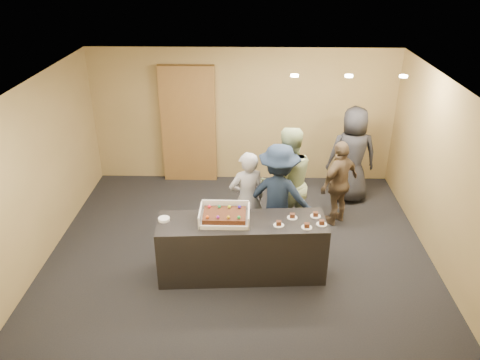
{
  "coord_description": "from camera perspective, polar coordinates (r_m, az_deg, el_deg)",
  "views": [
    {
      "loc": [
        0.17,
        -6.39,
        4.38
      ],
      "look_at": [
        0.0,
        0.0,
        1.18
      ],
      "focal_mm": 35.0,
      "sensor_mm": 36.0,
      "label": 1
    }
  ],
  "objects": [
    {
      "name": "cake_box",
      "position": [
        6.64,
        -1.88,
        -4.57
      ],
      "size": [
        0.7,
        0.48,
        0.21
      ],
      "color": "white",
      "rests_on": "serving_counter"
    },
    {
      "name": "slice_d",
      "position": [
        6.82,
        9.19,
        -4.23
      ],
      "size": [
        0.15,
        0.15,
        0.07
      ],
      "color": "white",
      "rests_on": "serving_counter"
    },
    {
      "name": "slice_b",
      "position": [
        6.74,
        6.39,
        -4.43
      ],
      "size": [
        0.15,
        0.15,
        0.07
      ],
      "color": "white",
      "rests_on": "serving_counter"
    },
    {
      "name": "person_sage_man",
      "position": [
        7.59,
        5.69,
        -0.38
      ],
      "size": [
        1.1,
        0.96,
        1.91
      ],
      "primitive_type": "imported",
      "rotation": [
        0.0,
        0.0,
        3.43
      ],
      "color": "#9AAD7C",
      "rests_on": "floor"
    },
    {
      "name": "sheet_cake",
      "position": [
        6.59,
        -1.9,
        -4.31
      ],
      "size": [
        0.6,
        0.41,
        0.12
      ],
      "color": "#3B1B0D",
      "rests_on": "cake_box"
    },
    {
      "name": "slice_a",
      "position": [
        6.55,
        4.74,
        -5.36
      ],
      "size": [
        0.15,
        0.15,
        0.07
      ],
      "color": "white",
      "rests_on": "serving_counter"
    },
    {
      "name": "person_navy_man",
      "position": [
        7.36,
        4.7,
        -2.01
      ],
      "size": [
        1.25,
        0.9,
        1.74
      ],
      "primitive_type": "imported",
      "rotation": [
        0.0,
        0.0,
        2.9
      ],
      "color": "#172438",
      "rests_on": "floor"
    },
    {
      "name": "slice_c",
      "position": [
        6.55,
        8.14,
        -5.58
      ],
      "size": [
        0.15,
        0.15,
        0.07
      ],
      "color": "white",
      "rests_on": "serving_counter"
    },
    {
      "name": "serving_counter",
      "position": [
        6.88,
        0.22,
        -8.25
      ],
      "size": [
        2.44,
        0.86,
        0.9
      ],
      "primitive_type": "cube",
      "rotation": [
        0.0,
        0.0,
        0.07
      ],
      "color": "black",
      "rests_on": "floor"
    },
    {
      "name": "plate_stack",
      "position": [
        6.73,
        -9.26,
        -4.73
      ],
      "size": [
        0.16,
        0.16,
        0.04
      ],
      "primitive_type": "cylinder",
      "color": "white",
      "rests_on": "serving_counter"
    },
    {
      "name": "slice_e",
      "position": [
        6.65,
        9.93,
        -5.2
      ],
      "size": [
        0.15,
        0.15,
        0.07
      ],
      "color": "white",
      "rests_on": "serving_counter"
    },
    {
      "name": "room",
      "position": [
        7.08,
        -0.03,
        1.23
      ],
      "size": [
        6.04,
        6.0,
        2.7
      ],
      "color": "black",
      "rests_on": "ground"
    },
    {
      "name": "ceiling_spotlights",
      "position": [
        7.24,
        13.13,
        12.26
      ],
      "size": [
        1.72,
        0.12,
        0.03
      ],
      "color": "#FFEAC6",
      "rests_on": "ceiling"
    },
    {
      "name": "person_server_grey",
      "position": [
        7.39,
        0.86,
        -2.36
      ],
      "size": [
        0.68,
        0.56,
        1.61
      ],
      "primitive_type": "imported",
      "rotation": [
        0.0,
        0.0,
        3.48
      ],
      "color": "#A3A3A8",
      "rests_on": "floor"
    },
    {
      "name": "storage_cabinet",
      "position": [
        9.45,
        -6.28,
        6.68
      ],
      "size": [
        1.08,
        0.15,
        2.38
      ],
      "primitive_type": "cube",
      "color": "brown",
      "rests_on": "floor"
    },
    {
      "name": "person_dark_suit",
      "position": [
        8.91,
        13.5,
        2.97
      ],
      "size": [
        0.92,
        0.61,
        1.84
      ],
      "primitive_type": "imported",
      "rotation": [
        0.0,
        0.0,
        3.17
      ],
      "color": "#25252A",
      "rests_on": "floor"
    },
    {
      "name": "person_brown_extra",
      "position": [
        8.16,
        12.0,
        -0.36
      ],
      "size": [
        0.91,
        0.87,
        1.52
      ],
      "primitive_type": "imported",
      "rotation": [
        0.0,
        0.0,
        3.87
      ],
      "color": "brown",
      "rests_on": "floor"
    }
  ]
}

